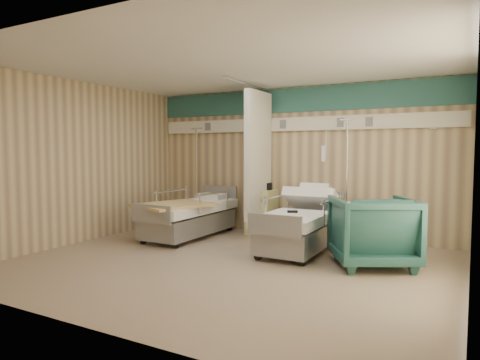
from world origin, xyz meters
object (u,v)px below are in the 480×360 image
Objects in this scene: visitor_armchair at (372,231)px; iv_stand_left at (197,207)px; bed_right at (301,231)px; bed_left at (189,220)px; bedside_cabinet at (262,212)px; iv_stand_right at (346,218)px.

visitor_armchair is 0.52× the size of iv_stand_left.
visitor_armchair reaches higher than bed_right.
iv_stand_left is at bearing 116.75° from bed_left.
bedside_cabinet is 0.41× the size of iv_stand_left.
visitor_armchair is at bearing -29.37° from bedside_cabinet.
iv_stand_right is at bearing -2.31° from iv_stand_left.
bedside_cabinet is 0.40× the size of iv_stand_right.
visitor_armchair reaches higher than bed_left.
iv_stand_right reaches higher than bed_right.
iv_stand_left reaches higher than bed_right.
bed_right is 2.54× the size of bedside_cabinet.
iv_stand_right is (0.50, 0.82, 0.12)m from bed_right.
bed_right is 1.04× the size of iv_stand_left.
bedside_cabinet is 1.65m from iv_stand_right.
visitor_armchair reaches higher than bedside_cabinet.
bedside_cabinet is at bearing 177.35° from iv_stand_right.
visitor_armchair is (2.35, -1.32, 0.07)m from bedside_cabinet.
visitor_armchair is 4.11m from iv_stand_left.
bedside_cabinet is at bearing 40.60° from bed_left.
iv_stand_right is 3.18m from iv_stand_left.
bedside_cabinet is at bearing -1.95° from iv_stand_left.
bed_right is 2.00× the size of visitor_armchair.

